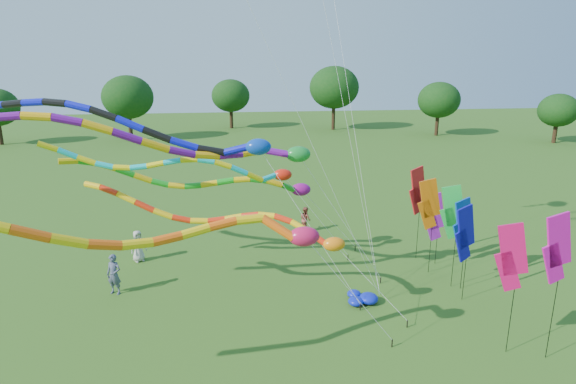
{
  "coord_description": "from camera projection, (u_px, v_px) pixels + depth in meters",
  "views": [
    {
      "loc": [
        -3.78,
        -13.9,
        10.06
      ],
      "look_at": [
        -1.35,
        4.78,
        4.8
      ],
      "focal_mm": 30.0,
      "sensor_mm": 36.0,
      "label": 1
    }
  ],
  "objects": [
    {
      "name": "ground",
      "position": [
        345.0,
        363.0,
        16.45
      ],
      "size": [
        160.0,
        160.0,
        0.0
      ],
      "primitive_type": "plane",
      "color": "#245115",
      "rests_on": "ground"
    },
    {
      "name": "tube_kite_red",
      "position": [
        242.0,
        222.0,
        19.02
      ],
      "size": [
        12.24,
        3.95,
        5.77
      ],
      "rotation": [
        0.0,
        0.0,
        -0.35
      ],
      "color": "black",
      "rests_on": "ground"
    },
    {
      "name": "tube_kite_orange",
      "position": [
        157.0,
        232.0,
        13.42
      ],
      "size": [
        14.92,
        3.47,
        7.39
      ],
      "rotation": [
        0.0,
        0.0,
        0.2
      ],
      "color": "black",
      "rests_on": "ground"
    },
    {
      "name": "tube_kite_purple",
      "position": [
        168.0,
        142.0,
        18.02
      ],
      "size": [
        17.26,
        2.39,
        8.96
      ],
      "rotation": [
        0.0,
        0.0,
        0.13
      ],
      "color": "black",
      "rests_on": "ground"
    },
    {
      "name": "tube_kite_blue",
      "position": [
        120.0,
        124.0,
        18.93
      ],
      "size": [
        17.59,
        5.26,
        9.44
      ],
      "rotation": [
        0.0,
        0.0,
        -0.26
      ],
      "color": "black",
      "rests_on": "ground"
    },
    {
      "name": "tube_kite_cyan",
      "position": [
        200.0,
        168.0,
        21.57
      ],
      "size": [
        13.61,
        1.53,
        7.19
      ],
      "rotation": [
        0.0,
        0.0,
        0.13
      ],
      "color": "black",
      "rests_on": "ground"
    },
    {
      "name": "tube_kite_green",
      "position": [
        222.0,
        182.0,
        23.13
      ],
      "size": [
        13.78,
        1.93,
        6.41
      ],
      "rotation": [
        0.0,
        0.0,
        0.13
      ],
      "color": "black",
      "rests_on": "ground"
    },
    {
      "name": "banner_pole_blue_a",
      "position": [
        465.0,
        234.0,
        19.84
      ],
      "size": [
        1.11,
        0.48,
        4.32
      ],
      "rotation": [
        0.0,
        0.0,
        0.36
      ],
      "color": "black",
      "rests_on": "ground"
    },
    {
      "name": "banner_pole_green",
      "position": [
        452.0,
        212.0,
        21.05
      ],
      "size": [
        1.14,
        0.38,
        4.8
      ],
      "rotation": [
        0.0,
        0.0,
        -0.27
      ],
      "color": "black",
      "rests_on": "ground"
    },
    {
      "name": "banner_pole_magenta_a",
      "position": [
        511.0,
        258.0,
        16.15
      ],
      "size": [
        1.14,
        0.4,
        4.85
      ],
      "rotation": [
        0.0,
        0.0,
        -0.28
      ],
      "color": "black",
      "rests_on": "ground"
    },
    {
      "name": "banner_pole_blue_b",
      "position": [
        463.0,
        225.0,
        20.83
      ],
      "size": [
        1.12,
        0.45,
        4.32
      ],
      "rotation": [
        0.0,
        0.0,
        0.33
      ],
      "color": "black",
      "rests_on": "ground"
    },
    {
      "name": "banner_pole_magenta_b",
      "position": [
        557.0,
        249.0,
        15.59
      ],
      "size": [
        1.16,
        0.19,
        5.35
      ],
      "rotation": [
        0.0,
        0.0,
        0.09
      ],
      "color": "black",
      "rests_on": "ground"
    },
    {
      "name": "banner_pole_orange",
      "position": [
        429.0,
        204.0,
        22.46
      ],
      "size": [
        1.16,
        0.08,
        4.73
      ],
      "rotation": [
        0.0,
        0.0,
        -0.0
      ],
      "color": "black",
      "rests_on": "ground"
    },
    {
      "name": "banner_pole_violet",
      "position": [
        434.0,
        217.0,
        23.68
      ],
      "size": [
        1.16,
        0.12,
        3.76
      ],
      "rotation": [
        0.0,
        0.0,
        0.03
      ],
      "color": "black",
      "rests_on": "ground"
    },
    {
      "name": "banner_pole_red",
      "position": [
        417.0,
        191.0,
        24.0
      ],
      "size": [
        1.1,
        0.54,
        4.93
      ],
      "rotation": [
        0.0,
        0.0,
        0.41
      ],
      "color": "black",
      "rests_on": "ground"
    },
    {
      "name": "blue_nylon_heap",
      "position": [
        363.0,
        294.0,
        20.79
      ],
      "size": [
        1.07,
        1.48,
        0.46
      ],
      "color": "#0E1DB6",
      "rests_on": "ground"
    },
    {
      "name": "person_a",
      "position": [
        138.0,
        246.0,
        24.48
      ],
      "size": [
        0.96,
        0.85,
        1.65
      ],
      "primitive_type": "imported",
      "rotation": [
        0.0,
        0.0,
        0.52
      ],
      "color": "#BAB2A8",
      "rests_on": "ground"
    },
    {
      "name": "person_b",
      "position": [
        114.0,
        274.0,
        21.05
      ],
      "size": [
        0.78,
        0.66,
        1.83
      ],
      "primitive_type": "imported",
      "rotation": [
        0.0,
        0.0,
        -0.38
      ],
      "color": "#454A61",
      "rests_on": "ground"
    },
    {
      "name": "person_c",
      "position": [
        305.0,
        219.0,
        28.72
      ],
      "size": [
        0.82,
        0.91,
        1.53
      ],
      "primitive_type": "imported",
      "rotation": [
        0.0,
        0.0,
        1.95
      ],
      "color": "#964436",
      "rests_on": "ground"
    }
  ]
}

